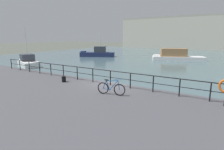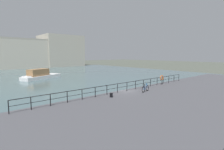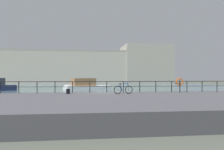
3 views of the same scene
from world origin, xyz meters
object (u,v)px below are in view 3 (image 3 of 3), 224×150
(harbor_building, at_px, (104,68))
(mooring_bollard, at_px, (68,91))
(parked_bicycle, at_px, (123,89))
(life_ring_stand, at_px, (180,82))
(moored_green_narrowboat, at_px, (86,85))

(harbor_building, distance_m, mooring_bollard, 66.21)
(parked_bicycle, distance_m, life_ring_stand, 6.06)
(moored_green_narrowboat, relative_size, life_ring_stand, 7.06)
(mooring_bollard, bearing_deg, parked_bicycle, -8.56)
(harbor_building, height_order, moored_green_narrowboat, harbor_building)
(mooring_bollard, bearing_deg, life_ring_stand, 4.44)
(harbor_building, relative_size, moored_green_narrowboat, 6.18)
(harbor_building, bearing_deg, moored_green_narrowboat, -101.04)
(moored_green_narrowboat, bearing_deg, mooring_bollard, 61.99)
(harbor_building, bearing_deg, mooring_bollard, -98.29)
(harbor_building, xyz_separation_m, mooring_bollard, (-9.52, -65.36, -4.65))
(moored_green_narrowboat, height_order, life_ring_stand, life_ring_stand)
(moored_green_narrowboat, height_order, parked_bicycle, moored_green_narrowboat)
(moored_green_narrowboat, distance_m, mooring_bollard, 26.97)
(parked_bicycle, relative_size, life_ring_stand, 1.25)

